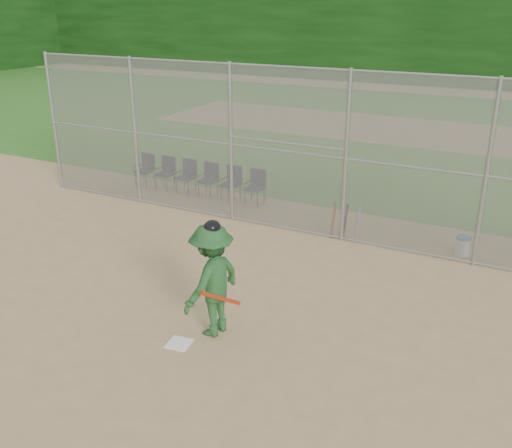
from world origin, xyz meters
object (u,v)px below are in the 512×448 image
at_px(home_plate, 179,343).
at_px(batter_at_plate, 212,280).
at_px(water_cooler, 463,245).
at_px(chair_0, 144,170).

xyz_separation_m(home_plate, batter_at_plate, (0.31, 0.59, 0.99)).
distance_m(home_plate, batter_at_plate, 1.20).
xyz_separation_m(batter_at_plate, water_cooler, (3.29, 5.35, -0.79)).
distance_m(home_plate, chair_0, 9.07).
bearing_deg(home_plate, batter_at_plate, 62.08).
distance_m(batter_at_plate, chair_0, 8.85).
height_order(home_plate, batter_at_plate, batter_at_plate).
bearing_deg(water_cooler, chair_0, 174.75).
xyz_separation_m(water_cooler, chair_0, (-9.56, 0.88, 0.27)).
bearing_deg(batter_at_plate, home_plate, -117.92).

